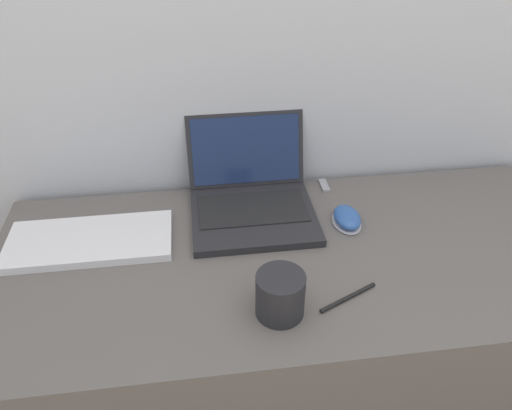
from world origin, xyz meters
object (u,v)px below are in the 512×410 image
at_px(laptop, 251,195).
at_px(pen, 348,297).
at_px(computer_mouse, 347,218).
at_px(external_keyboard, 90,241).
at_px(usb_stick, 324,186).
at_px(drink_cup, 280,294).

bearing_deg(laptop, pen, -65.61).
relative_size(computer_mouse, external_keyboard, 0.27).
bearing_deg(computer_mouse, usb_stick, 94.94).
bearing_deg(laptop, usb_stick, 19.61).
relative_size(external_keyboard, pen, 2.83).
relative_size(usb_stick, pen, 0.44).
bearing_deg(usb_stick, pen, -97.47).
xyz_separation_m(drink_cup, pen, (0.15, 0.02, -0.05)).
bearing_deg(pen, drink_cup, -173.82).
bearing_deg(pen, external_keyboard, 155.27).
bearing_deg(laptop, computer_mouse, -22.32).
bearing_deg(pen, computer_mouse, 74.56).
bearing_deg(computer_mouse, laptop, 157.68).
height_order(external_keyboard, usb_stick, external_keyboard).
height_order(computer_mouse, usb_stick, computer_mouse).
height_order(laptop, computer_mouse, laptop).
bearing_deg(pen, laptop, 114.39).
distance_m(usb_stick, pen, 0.43).
relative_size(laptop, drink_cup, 3.32).
xyz_separation_m(laptop, computer_mouse, (0.23, -0.09, -0.03)).
bearing_deg(computer_mouse, drink_cup, -128.71).
distance_m(external_keyboard, usb_stick, 0.64).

